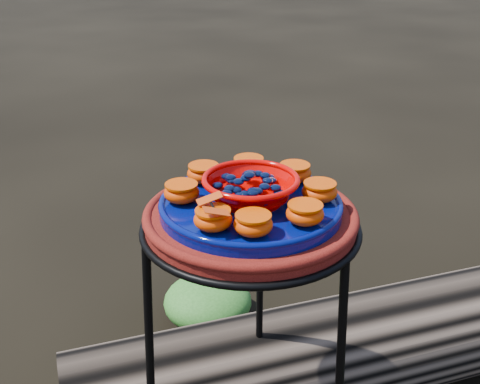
# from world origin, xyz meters

# --- Properties ---
(plant_stand) EXTENTS (0.44, 0.44, 0.70)m
(plant_stand) POSITION_xyz_m (0.00, 0.00, 0.35)
(plant_stand) COLOR black
(plant_stand) RESTS_ON ground
(terracotta_saucer) EXTENTS (0.38, 0.38, 0.03)m
(terracotta_saucer) POSITION_xyz_m (0.00, 0.00, 0.72)
(terracotta_saucer) COLOR #440A06
(terracotta_saucer) RESTS_ON plant_stand
(cobalt_plate) EXTENTS (0.33, 0.33, 0.02)m
(cobalt_plate) POSITION_xyz_m (0.00, 0.00, 0.74)
(cobalt_plate) COLOR #040B43
(cobalt_plate) RESTS_ON terracotta_saucer
(red_bowl) EXTENTS (0.16, 0.16, 0.05)m
(red_bowl) POSITION_xyz_m (0.00, 0.00, 0.78)
(red_bowl) COLOR #D00200
(red_bowl) RESTS_ON cobalt_plate
(glass_gems) EXTENTS (0.13, 0.13, 0.02)m
(glass_gems) POSITION_xyz_m (0.00, 0.00, 0.81)
(glass_gems) COLOR black
(glass_gems) RESTS_ON red_bowl
(orange_half_0) EXTENTS (0.06, 0.06, 0.04)m
(orange_half_0) POSITION_xyz_m (-0.05, -0.11, 0.77)
(orange_half_0) COLOR red
(orange_half_0) RESTS_ON cobalt_plate
(orange_half_1) EXTENTS (0.06, 0.06, 0.04)m
(orange_half_1) POSITION_xyz_m (0.02, -0.12, 0.77)
(orange_half_1) COLOR red
(orange_half_1) RESTS_ON cobalt_plate
(orange_half_2) EXTENTS (0.06, 0.06, 0.04)m
(orange_half_2) POSITION_xyz_m (0.10, -0.07, 0.77)
(orange_half_2) COLOR red
(orange_half_2) RESTS_ON cobalt_plate
(orange_half_3) EXTENTS (0.06, 0.06, 0.04)m
(orange_half_3) POSITION_xyz_m (0.12, 0.02, 0.77)
(orange_half_3) COLOR red
(orange_half_3) RESTS_ON cobalt_plate
(orange_half_4) EXTENTS (0.06, 0.06, 0.04)m
(orange_half_4) POSITION_xyz_m (0.07, 0.10, 0.77)
(orange_half_4) COLOR red
(orange_half_4) RESTS_ON cobalt_plate
(orange_half_5) EXTENTS (0.06, 0.06, 0.04)m
(orange_half_5) POSITION_xyz_m (-0.02, 0.12, 0.77)
(orange_half_5) COLOR red
(orange_half_5) RESTS_ON cobalt_plate
(orange_half_6) EXTENTS (0.06, 0.06, 0.04)m
(orange_half_6) POSITION_xyz_m (-0.10, 0.07, 0.77)
(orange_half_6) COLOR red
(orange_half_6) RESTS_ON cobalt_plate
(orange_half_7) EXTENTS (0.06, 0.06, 0.04)m
(orange_half_7) POSITION_xyz_m (-0.12, -0.02, 0.77)
(orange_half_7) COLOR red
(orange_half_7) RESTS_ON cobalt_plate
(butterfly) EXTENTS (0.10, 0.09, 0.02)m
(butterfly) POSITION_xyz_m (-0.05, -0.11, 0.80)
(butterfly) COLOR #C83A0A
(butterfly) RESTS_ON orange_half_0
(driftwood_log) EXTENTS (1.61, 1.08, 0.30)m
(driftwood_log) POSITION_xyz_m (0.27, 0.39, 0.15)
(driftwood_log) COLOR black
(driftwood_log) RESTS_ON ground
(foliage_back) EXTENTS (0.29, 0.29, 0.14)m
(foliage_back) POSITION_xyz_m (-0.21, 0.65, 0.07)
(foliage_back) COLOR #27631B
(foliage_back) RESTS_ON ground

